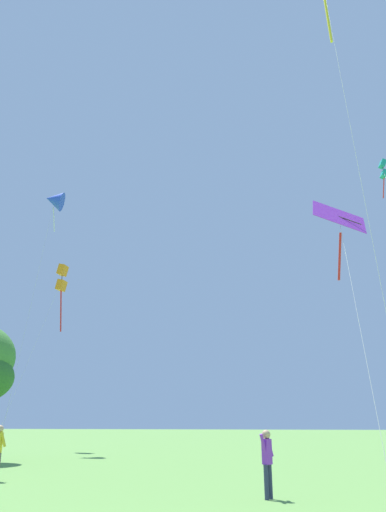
{
  "coord_description": "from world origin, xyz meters",
  "views": [
    {
      "loc": [
        1.39,
        -5.09,
        1.69
      ],
      "look_at": [
        -6.01,
        18.76,
        10.19
      ],
      "focal_mm": 34.89,
      "sensor_mm": 36.0,
      "label": 1
    }
  ],
  "objects": [
    {
      "name": "kite_orange_box",
      "position": [
        -19.74,
        27.95,
        12.58
      ],
      "size": [
        1.8,
        4.78,
        13.83
      ],
      "color": "orange",
      "rests_on": "ground_plane"
    },
    {
      "name": "kite_blue_delta",
      "position": [
        -19.27,
        25.17,
        18.18
      ],
      "size": [
        2.66,
        6.41,
        19.07
      ],
      "color": "blue",
      "rests_on": "ground_plane"
    },
    {
      "name": "person_in_blue_jacket",
      "position": [
        -0.76,
        7.94,
        0.95
      ],
      "size": [
        0.29,
        0.49,
        1.58
      ],
      "color": "#2D3351",
      "rests_on": "ground_plane"
    },
    {
      "name": "kite_purple_streamer",
      "position": [
        1.52,
        14.42,
        9.26
      ],
      "size": [
        1.97,
        7.69,
        10.68
      ],
      "color": "purple",
      "rests_on": "ground_plane"
    },
    {
      "name": "kite_teal_box",
      "position": [
        3.78,
        17.17,
        12.77
      ],
      "size": [
        0.43,
        10.37,
        13.55
      ],
      "color": "teal",
      "rests_on": "ground_plane"
    }
  ]
}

